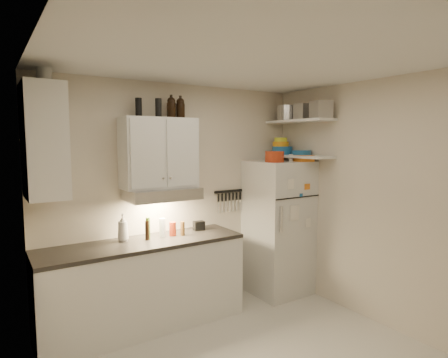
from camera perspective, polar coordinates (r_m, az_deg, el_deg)
ceiling at (r=3.14m, az=5.36°, el=17.87°), size 3.20×3.00×0.02m
back_wall at (r=4.41m, az=-7.06°, el=-2.74°), size 3.20×0.02×2.60m
left_wall at (r=2.52m, az=-25.58°, el=-9.76°), size 0.02×3.00×2.60m
right_wall at (r=4.31m, az=22.28°, el=-3.33°), size 0.02×3.00×2.60m
base_cabinet at (r=4.15m, az=-12.07°, el=-15.72°), size 2.10×0.60×0.88m
countertop at (r=4.00m, az=-12.21°, el=-9.57°), size 2.10×0.62×0.04m
upper_cabinet at (r=4.08m, az=-9.88°, el=3.94°), size 0.80×0.33×0.75m
side_cabinet at (r=3.65m, az=-25.75°, el=5.21°), size 0.33×0.55×1.00m
range_hood at (r=4.06m, az=-9.41°, el=-2.23°), size 0.76×0.46×0.12m
fridge at (r=4.89m, az=8.28°, el=-7.28°), size 0.70×0.68×1.70m
shelf_hi at (r=4.81m, az=11.40°, el=8.65°), size 0.30×0.95×0.03m
shelf_lo at (r=4.81m, az=11.29°, el=3.41°), size 0.30×0.95×0.03m
knife_strip at (r=4.73m, az=0.73°, el=-1.87°), size 0.42×0.02×0.03m
dutch_oven at (r=4.51m, az=7.71°, el=3.39°), size 0.28×0.28×0.13m
book_stack at (r=4.73m, az=11.93°, el=3.11°), size 0.24×0.28×0.08m
spice_jar at (r=4.74m, az=10.18°, el=3.20°), size 0.06×0.06×0.09m
stock_pot at (r=4.98m, az=9.62°, el=9.86°), size 0.32×0.32×0.19m
tin_a at (r=4.79m, az=12.06°, el=10.01°), size 0.20×0.18×0.20m
tin_b at (r=4.55m, az=14.58°, el=10.19°), size 0.24×0.24×0.20m
bowl_teal at (r=5.00m, az=8.87°, el=4.31°), size 0.26×0.26×0.11m
bowl_orange at (r=4.99m, az=8.64°, el=5.29°), size 0.21×0.21×0.06m
bowl_yellow at (r=4.99m, az=8.65°, el=5.96°), size 0.17×0.17×0.05m
plates at (r=4.81m, az=11.72°, el=3.94°), size 0.32×0.32×0.06m
growler_a at (r=4.16m, az=-8.03°, el=10.77°), size 0.13×0.13×0.23m
growler_b at (r=4.21m, az=-6.65°, el=10.71°), size 0.11×0.11×0.23m
thermos_a at (r=4.02m, az=-9.96°, el=10.64°), size 0.08×0.08×0.19m
thermos_b at (r=4.05m, az=-12.88°, el=10.57°), size 0.08×0.08×0.20m
side_jar at (r=3.80m, az=-25.73°, el=14.09°), size 0.15×0.15×0.17m
soap_bottle at (r=4.02m, az=-15.16°, el=-6.93°), size 0.14×0.15×0.32m
pepper_mill at (r=4.16m, az=-6.34°, el=-7.50°), size 0.05×0.05×0.15m
oil_bottle at (r=4.04m, az=-11.51°, el=-7.40°), size 0.05×0.05×0.23m
vinegar_bottle at (r=4.02m, az=-11.64°, el=-7.68°), size 0.05×0.05×0.20m
clear_bottle at (r=4.13m, az=-9.37°, el=-7.30°), size 0.07×0.07×0.20m
red_jar at (r=4.16m, az=-7.83°, el=-7.53°), size 0.08×0.08×0.15m
caddy at (r=4.39m, az=-3.85°, el=-7.11°), size 0.13×0.10×0.10m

